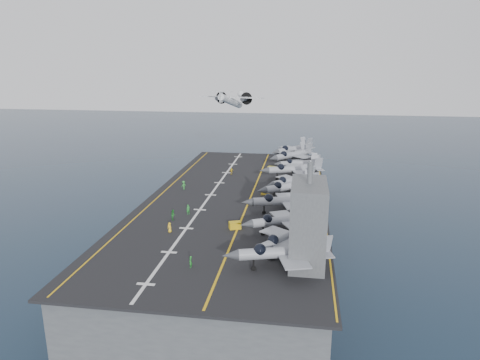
# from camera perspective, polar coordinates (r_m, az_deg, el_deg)

# --- Properties ---
(ground) EXTENTS (500.00, 500.00, 0.00)m
(ground) POSITION_cam_1_polar(r_m,az_deg,el_deg) (97.55, -0.35, -8.00)
(ground) COLOR #142135
(ground) RESTS_ON ground
(hull) EXTENTS (36.00, 90.00, 10.00)m
(hull) POSITION_cam_1_polar(r_m,az_deg,el_deg) (95.67, -0.36, -5.26)
(hull) COLOR #56595E
(hull) RESTS_ON ground
(flight_deck) EXTENTS (38.00, 92.00, 0.40)m
(flight_deck) POSITION_cam_1_polar(r_m,az_deg,el_deg) (93.96, -0.36, -2.29)
(flight_deck) COLOR black
(flight_deck) RESTS_ON hull
(foul_line) EXTENTS (0.35, 90.00, 0.02)m
(foul_line) POSITION_cam_1_polar(r_m,az_deg,el_deg) (93.50, 1.45, -2.24)
(foul_line) COLOR gold
(foul_line) RESTS_ON flight_deck
(landing_centerline) EXTENTS (0.50, 90.00, 0.02)m
(landing_centerline) POSITION_cam_1_polar(r_m,az_deg,el_deg) (94.97, -3.94, -1.99)
(landing_centerline) COLOR silver
(landing_centerline) RESTS_ON flight_deck
(deck_edge_port) EXTENTS (0.25, 90.00, 0.02)m
(deck_edge_port) POSITION_cam_1_polar(r_m,az_deg,el_deg) (97.87, -10.25, -1.68)
(deck_edge_port) COLOR gold
(deck_edge_port) RESTS_ON flight_deck
(deck_edge_stbd) EXTENTS (0.25, 90.00, 0.02)m
(deck_edge_stbd) POSITION_cam_1_polar(r_m,az_deg,el_deg) (92.97, 10.99, -2.63)
(deck_edge_stbd) COLOR gold
(deck_edge_stbd) RESTS_ON flight_deck
(island_superstructure) EXTENTS (5.00, 10.00, 15.00)m
(island_superstructure) POSITION_cam_1_polar(r_m,az_deg,el_deg) (62.05, 9.09, -4.44)
(island_superstructure) COLOR #56595E
(island_superstructure) RESTS_ON flight_deck
(fighter_jet_0) EXTENTS (17.66, 14.16, 5.35)m
(fighter_jet_0) POSITION_cam_1_polar(r_m,az_deg,el_deg) (61.34, 5.83, -9.44)
(fighter_jet_0) COLOR #98A2AA
(fighter_jet_0) RESTS_ON flight_deck
(fighter_jet_1) EXTENTS (16.16, 17.29, 5.00)m
(fighter_jet_1) POSITION_cam_1_polar(r_m,az_deg,el_deg) (66.69, 6.19, -7.51)
(fighter_jet_1) COLOR #969EA5
(fighter_jet_1) RESTS_ON flight_deck
(fighter_jet_2) EXTENTS (16.82, 14.72, 4.90)m
(fighter_jet_2) POSITION_cam_1_polar(r_m,az_deg,el_deg) (73.90, 5.94, -5.21)
(fighter_jet_2) COLOR gray
(fighter_jet_2) RESTS_ON flight_deck
(fighter_jet_3) EXTENTS (17.73, 14.24, 5.37)m
(fighter_jet_3) POSITION_cam_1_polar(r_m,az_deg,el_deg) (83.31, 6.15, -2.64)
(fighter_jet_3) COLOR gray
(fighter_jet_3) RESTS_ON flight_deck
(fighter_jet_4) EXTENTS (17.99, 16.78, 5.20)m
(fighter_jet_4) POSITION_cam_1_polar(r_m,az_deg,el_deg) (93.23, 6.80, -0.74)
(fighter_jet_4) COLOR #92989F
(fighter_jet_4) RESTS_ON flight_deck
(fighter_jet_5) EXTENTS (16.84, 17.08, 5.00)m
(fighter_jet_5) POSITION_cam_1_polar(r_m,az_deg,el_deg) (98.43, 7.03, 0.06)
(fighter_jet_5) COLOR gray
(fighter_jet_5) RESTS_ON flight_deck
(fighter_jet_6) EXTENTS (18.57, 15.26, 5.55)m
(fighter_jet_6) POSITION_cam_1_polar(r_m,az_deg,el_deg) (107.68, 7.28, 1.54)
(fighter_jet_6) COLOR #96A0A5
(fighter_jet_6) RESTS_ON flight_deck
(fighter_jet_7) EXTENTS (14.82, 12.19, 4.43)m
(fighter_jet_7) POSITION_cam_1_polar(r_m,az_deg,el_deg) (116.84, 7.94, 2.33)
(fighter_jet_7) COLOR #9099A0
(fighter_jet_7) RESTS_ON flight_deck
(fighter_jet_8) EXTENTS (18.75, 19.16, 5.59)m
(fighter_jet_8) POSITION_cam_1_polar(r_m,az_deg,el_deg) (124.46, 7.01, 3.44)
(fighter_jet_8) COLOR #9FA9B0
(fighter_jet_8) RESTS_ON flight_deck
(tow_cart_a) EXTENTS (2.39, 1.98, 1.23)m
(tow_cart_a) POSITION_cam_1_polar(r_m,az_deg,el_deg) (75.84, -0.68, -6.05)
(tow_cart_a) COLOR gold
(tow_cart_a) RESTS_ON flight_deck
(tow_cart_b) EXTENTS (2.00, 1.41, 1.13)m
(tow_cart_b) POSITION_cam_1_polar(r_m,az_deg,el_deg) (95.18, 3.38, -1.60)
(tow_cart_b) COLOR gold
(tow_cart_b) RESTS_ON flight_deck
(tow_cart_c) EXTENTS (2.32, 1.85, 1.22)m
(tow_cart_c) POSITION_cam_1_polar(r_m,az_deg,el_deg) (115.88, 4.25, 1.51)
(tow_cart_c) COLOR gold
(tow_cart_c) RESTS_ON flight_deck
(crew_0) EXTENTS (1.26, 1.13, 1.75)m
(crew_0) POSITION_cam_1_polar(r_m,az_deg,el_deg) (75.22, -9.36, -6.24)
(crew_0) COLOR yellow
(crew_0) RESTS_ON flight_deck
(crew_1) EXTENTS (1.39, 1.35, 1.95)m
(crew_1) POSITION_cam_1_polar(r_m,az_deg,el_deg) (83.21, -6.92, -3.93)
(crew_1) COLOR #268C33
(crew_1) RESTS_ON flight_deck
(crew_2) EXTENTS (1.10, 1.36, 1.97)m
(crew_2) POSITION_cam_1_polar(r_m,az_deg,el_deg) (80.76, -8.89, -4.60)
(crew_2) COLOR #1D8227
(crew_2) RESTS_ON flight_deck
(crew_3) EXTENTS (1.31, 1.43, 1.98)m
(crew_3) POSITION_cam_1_polar(r_m,az_deg,el_deg) (99.56, -7.53, -0.68)
(crew_3) COLOR green
(crew_3) RESTS_ON flight_deck
(crew_4) EXTENTS (1.34, 1.21, 1.86)m
(crew_4) POSITION_cam_1_polar(r_m,az_deg,el_deg) (111.74, -1.14, 1.20)
(crew_4) COLOR yellow
(crew_4) RESTS_ON flight_deck
(crew_6) EXTENTS (0.72, 1.06, 1.73)m
(crew_6) POSITION_cam_1_polar(r_m,az_deg,el_deg) (62.51, -6.61, -10.80)
(crew_6) COLOR #1F8828
(crew_6) RESTS_ON flight_deck
(transport_plane) EXTENTS (26.59, 21.53, 5.47)m
(transport_plane) POSITION_cam_1_polar(r_m,az_deg,el_deg) (146.51, -1.27, 10.47)
(transport_plane) COLOR white
(fighter_jet_9) EXTENTS (18.75, 19.16, 5.59)m
(fighter_jet_9) POSITION_cam_1_polar(r_m,az_deg,el_deg) (132.79, 7.12, 4.19)
(fighter_jet_9) COLOR #9FA9B0
(fighter_jet_9) RESTS_ON flight_deck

